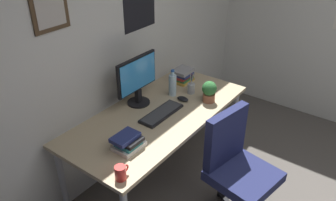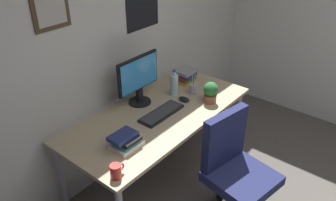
{
  "view_description": "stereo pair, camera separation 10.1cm",
  "coord_description": "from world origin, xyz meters",
  "px_view_note": "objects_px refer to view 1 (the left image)",
  "views": [
    {
      "loc": [
        -1.79,
        0.16,
        2.24
      ],
      "look_at": [
        0.1,
        1.57,
        0.88
      ],
      "focal_mm": 36.02,
      "sensor_mm": 36.0,
      "label": 1
    },
    {
      "loc": [
        -1.73,
        0.08,
        2.24
      ],
      "look_at": [
        0.1,
        1.57,
        0.88
      ],
      "focal_mm": 36.02,
      "sensor_mm": 36.0,
      "label": 2
    }
  ],
  "objects_px": {
    "potted_plant": "(209,91)",
    "pen_cup": "(191,88)",
    "keyboard": "(161,113)",
    "computer_mouse": "(183,99)",
    "book_stack_left": "(128,142)",
    "book_stack_right": "(183,75)",
    "coffee_mug_near": "(121,173)",
    "office_chair": "(236,164)",
    "monitor": "(137,79)",
    "water_bottle": "(173,85)"
  },
  "relations": [
    {
      "from": "keyboard",
      "to": "computer_mouse",
      "type": "height_order",
      "value": "computer_mouse"
    },
    {
      "from": "pen_cup",
      "to": "monitor",
      "type": "bearing_deg",
      "value": 147.95
    },
    {
      "from": "monitor",
      "to": "potted_plant",
      "type": "height_order",
      "value": "monitor"
    },
    {
      "from": "keyboard",
      "to": "coffee_mug_near",
      "type": "relative_size",
      "value": 3.86
    },
    {
      "from": "keyboard",
      "to": "computer_mouse",
      "type": "bearing_deg",
      "value": -2.05
    },
    {
      "from": "office_chair",
      "to": "keyboard",
      "type": "bearing_deg",
      "value": 92.55
    },
    {
      "from": "office_chair",
      "to": "monitor",
      "type": "bearing_deg",
      "value": 89.99
    },
    {
      "from": "coffee_mug_near",
      "to": "potted_plant",
      "type": "relative_size",
      "value": 0.57
    },
    {
      "from": "computer_mouse",
      "to": "pen_cup",
      "type": "relative_size",
      "value": 0.55
    },
    {
      "from": "keyboard",
      "to": "pen_cup",
      "type": "bearing_deg",
      "value": 1.28
    },
    {
      "from": "monitor",
      "to": "pen_cup",
      "type": "bearing_deg",
      "value": -32.05
    },
    {
      "from": "office_chair",
      "to": "book_stack_right",
      "type": "xyz_separation_m",
      "value": [
        0.58,
        0.91,
        0.27
      ]
    },
    {
      "from": "monitor",
      "to": "coffee_mug_near",
      "type": "bearing_deg",
      "value": -145.58
    },
    {
      "from": "book_stack_left",
      "to": "potted_plant",
      "type": "bearing_deg",
      "value": -7.27
    },
    {
      "from": "monitor",
      "to": "book_stack_right",
      "type": "xyz_separation_m",
      "value": [
        0.58,
        -0.07,
        -0.17
      ]
    },
    {
      "from": "book_stack_right",
      "to": "computer_mouse",
      "type": "bearing_deg",
      "value": -145.18
    },
    {
      "from": "water_bottle",
      "to": "book_stack_right",
      "type": "bearing_deg",
      "value": 16.08
    },
    {
      "from": "potted_plant",
      "to": "book_stack_left",
      "type": "height_order",
      "value": "potted_plant"
    },
    {
      "from": "computer_mouse",
      "to": "coffee_mug_near",
      "type": "height_order",
      "value": "coffee_mug_near"
    },
    {
      "from": "monitor",
      "to": "potted_plant",
      "type": "xyz_separation_m",
      "value": [
        0.4,
        -0.48,
        -0.13
      ]
    },
    {
      "from": "computer_mouse",
      "to": "water_bottle",
      "type": "xyz_separation_m",
      "value": [
        0.03,
        0.14,
        0.09
      ]
    },
    {
      "from": "pen_cup",
      "to": "book_stack_left",
      "type": "height_order",
      "value": "pen_cup"
    },
    {
      "from": "office_chair",
      "to": "computer_mouse",
      "type": "distance_m",
      "value": 0.77
    },
    {
      "from": "computer_mouse",
      "to": "coffee_mug_near",
      "type": "bearing_deg",
      "value": -166.76
    },
    {
      "from": "office_chair",
      "to": "book_stack_left",
      "type": "relative_size",
      "value": 4.19
    },
    {
      "from": "monitor",
      "to": "computer_mouse",
      "type": "xyz_separation_m",
      "value": [
        0.27,
        -0.29,
        -0.22
      ]
    },
    {
      "from": "pen_cup",
      "to": "book_stack_left",
      "type": "relative_size",
      "value": 0.88
    },
    {
      "from": "coffee_mug_near",
      "to": "potted_plant",
      "type": "xyz_separation_m",
      "value": [
        1.19,
        0.06,
        0.05
      ]
    },
    {
      "from": "potted_plant",
      "to": "book_stack_left",
      "type": "xyz_separation_m",
      "value": [
        -0.93,
        0.12,
        -0.05
      ]
    },
    {
      "from": "pen_cup",
      "to": "potted_plant",
      "type": "bearing_deg",
      "value": -99.69
    },
    {
      "from": "computer_mouse",
      "to": "coffee_mug_near",
      "type": "xyz_separation_m",
      "value": [
        -1.06,
        -0.25,
        0.03
      ]
    },
    {
      "from": "monitor",
      "to": "computer_mouse",
      "type": "height_order",
      "value": "monitor"
    },
    {
      "from": "computer_mouse",
      "to": "water_bottle",
      "type": "height_order",
      "value": "water_bottle"
    },
    {
      "from": "office_chair",
      "to": "water_bottle",
      "type": "height_order",
      "value": "water_bottle"
    },
    {
      "from": "office_chair",
      "to": "keyboard",
      "type": "distance_m",
      "value": 0.73
    },
    {
      "from": "book_stack_left",
      "to": "office_chair",
      "type": "bearing_deg",
      "value": -49.24
    },
    {
      "from": "potted_plant",
      "to": "pen_cup",
      "type": "distance_m",
      "value": 0.22
    },
    {
      "from": "book_stack_right",
      "to": "pen_cup",
      "type": "bearing_deg",
      "value": -127.15
    },
    {
      "from": "water_bottle",
      "to": "monitor",
      "type": "bearing_deg",
      "value": 152.7
    },
    {
      "from": "office_chair",
      "to": "pen_cup",
      "type": "relative_size",
      "value": 4.75
    },
    {
      "from": "water_bottle",
      "to": "office_chair",
      "type": "bearing_deg",
      "value": -110.06
    },
    {
      "from": "office_chair",
      "to": "water_bottle",
      "type": "distance_m",
      "value": 0.93
    },
    {
      "from": "water_bottle",
      "to": "keyboard",
      "type": "bearing_deg",
      "value": -159.06
    },
    {
      "from": "computer_mouse",
      "to": "potted_plant",
      "type": "relative_size",
      "value": 0.56
    },
    {
      "from": "computer_mouse",
      "to": "keyboard",
      "type": "bearing_deg",
      "value": 177.95
    },
    {
      "from": "keyboard",
      "to": "book_stack_left",
      "type": "xyz_separation_m",
      "value": [
        -0.5,
        -0.08,
        0.04
      ]
    },
    {
      "from": "potted_plant",
      "to": "book_stack_left",
      "type": "relative_size",
      "value": 0.86
    },
    {
      "from": "water_bottle",
      "to": "computer_mouse",
      "type": "bearing_deg",
      "value": -103.04
    },
    {
      "from": "coffee_mug_near",
      "to": "monitor",
      "type": "bearing_deg",
      "value": 34.42
    },
    {
      "from": "potted_plant",
      "to": "book_stack_right",
      "type": "relative_size",
      "value": 1.0
    }
  ]
}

